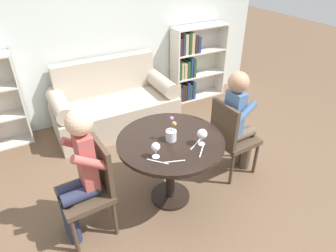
{
  "coord_description": "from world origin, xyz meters",
  "views": [
    {
      "loc": [
        -1.1,
        -1.97,
        2.28
      ],
      "look_at": [
        0.0,
        0.05,
        0.84
      ],
      "focal_mm": 32.0,
      "sensor_mm": 36.0,
      "label": 1
    }
  ],
  "objects_px": {
    "couch": "(114,106)",
    "bookshelf_right": "(191,64)",
    "person_left": "(79,174)",
    "wine_glass_right": "(202,134)",
    "chair_left": "(92,186)",
    "person_right": "(239,120)",
    "wine_glass_left": "(156,147)",
    "flower_vase": "(172,134)",
    "chair_right": "(231,136)"
  },
  "relations": [
    {
      "from": "bookshelf_right",
      "to": "chair_left",
      "type": "bearing_deg",
      "value": -139.43
    },
    {
      "from": "chair_right",
      "to": "person_right",
      "type": "relative_size",
      "value": 0.74
    },
    {
      "from": "wine_glass_left",
      "to": "wine_glass_right",
      "type": "relative_size",
      "value": 0.93
    },
    {
      "from": "couch",
      "to": "bookshelf_right",
      "type": "bearing_deg",
      "value": 10.47
    },
    {
      "from": "bookshelf_right",
      "to": "flower_vase",
      "type": "distance_m",
      "value": 2.38
    },
    {
      "from": "couch",
      "to": "wine_glass_left",
      "type": "height_order",
      "value": "couch"
    },
    {
      "from": "person_right",
      "to": "wine_glass_left",
      "type": "height_order",
      "value": "person_right"
    },
    {
      "from": "couch",
      "to": "person_right",
      "type": "distance_m",
      "value": 1.82
    },
    {
      "from": "wine_glass_right",
      "to": "wine_glass_left",
      "type": "bearing_deg",
      "value": 176.2
    },
    {
      "from": "person_right",
      "to": "wine_glass_left",
      "type": "bearing_deg",
      "value": 98.09
    },
    {
      "from": "bookshelf_right",
      "to": "chair_left",
      "type": "xyz_separation_m",
      "value": [
        -2.2,
        -1.88,
        -0.09
      ]
    },
    {
      "from": "person_right",
      "to": "person_left",
      "type": "bearing_deg",
      "value": 88.64
    },
    {
      "from": "couch",
      "to": "chair_left",
      "type": "distance_m",
      "value": 1.8
    },
    {
      "from": "couch",
      "to": "wine_glass_left",
      "type": "distance_m",
      "value": 1.87
    },
    {
      "from": "chair_left",
      "to": "person_right",
      "type": "xyz_separation_m",
      "value": [
        1.62,
        0.05,
        0.16
      ]
    },
    {
      "from": "chair_left",
      "to": "flower_vase",
      "type": "height_order",
      "value": "flower_vase"
    },
    {
      "from": "person_right",
      "to": "flower_vase",
      "type": "xyz_separation_m",
      "value": [
        -0.85,
        -0.06,
        0.13
      ]
    },
    {
      "from": "person_right",
      "to": "couch",
      "type": "bearing_deg",
      "value": 25.32
    },
    {
      "from": "bookshelf_right",
      "to": "wine_glass_right",
      "type": "relative_size",
      "value": 7.68
    },
    {
      "from": "chair_left",
      "to": "person_right",
      "type": "distance_m",
      "value": 1.63
    },
    {
      "from": "person_left",
      "to": "bookshelf_right",
      "type": "bearing_deg",
      "value": 126.55
    },
    {
      "from": "bookshelf_right",
      "to": "flower_vase",
      "type": "height_order",
      "value": "bookshelf_right"
    },
    {
      "from": "person_right",
      "to": "wine_glass_right",
      "type": "height_order",
      "value": "person_right"
    },
    {
      "from": "wine_glass_left",
      "to": "bookshelf_right",
      "type": "bearing_deg",
      "value": 50.95
    },
    {
      "from": "flower_vase",
      "to": "person_right",
      "type": "bearing_deg",
      "value": 4.2
    },
    {
      "from": "chair_left",
      "to": "person_right",
      "type": "height_order",
      "value": "person_right"
    },
    {
      "from": "couch",
      "to": "wine_glass_right",
      "type": "xyz_separation_m",
      "value": [
        0.21,
        -1.81,
        0.52
      ]
    },
    {
      "from": "chair_left",
      "to": "person_right",
      "type": "relative_size",
      "value": 0.74
    },
    {
      "from": "flower_vase",
      "to": "bookshelf_right",
      "type": "bearing_deg",
      "value": 53.05
    },
    {
      "from": "chair_left",
      "to": "chair_right",
      "type": "distance_m",
      "value": 1.53
    },
    {
      "from": "flower_vase",
      "to": "wine_glass_left",
      "type": "bearing_deg",
      "value": -146.77
    },
    {
      "from": "bookshelf_right",
      "to": "wine_glass_left",
      "type": "relative_size",
      "value": 8.29
    },
    {
      "from": "couch",
      "to": "person_left",
      "type": "bearing_deg",
      "value": -117.72
    },
    {
      "from": "flower_vase",
      "to": "person_left",
      "type": "bearing_deg",
      "value": 179.64
    },
    {
      "from": "chair_left",
      "to": "flower_vase",
      "type": "relative_size",
      "value": 3.68
    },
    {
      "from": "bookshelf_right",
      "to": "person_left",
      "type": "distance_m",
      "value": 2.96
    },
    {
      "from": "chair_left",
      "to": "person_right",
      "type": "bearing_deg",
      "value": 88.7
    },
    {
      "from": "couch",
      "to": "chair_left",
      "type": "xyz_separation_m",
      "value": [
        -0.77,
        -1.62,
        0.18
      ]
    },
    {
      "from": "couch",
      "to": "bookshelf_right",
      "type": "xyz_separation_m",
      "value": [
        1.43,
        0.26,
        0.27
      ]
    },
    {
      "from": "chair_left",
      "to": "wine_glass_right",
      "type": "relative_size",
      "value": 5.84
    },
    {
      "from": "chair_left",
      "to": "person_left",
      "type": "distance_m",
      "value": 0.2
    },
    {
      "from": "person_left",
      "to": "wine_glass_right",
      "type": "xyz_separation_m",
      "value": [
        1.06,
        -0.19,
        0.16
      ]
    },
    {
      "from": "person_left",
      "to": "flower_vase",
      "type": "height_order",
      "value": "person_left"
    },
    {
      "from": "person_right",
      "to": "chair_left",
      "type": "bearing_deg",
      "value": 88.46
    },
    {
      "from": "wine_glass_left",
      "to": "wine_glass_right",
      "type": "bearing_deg",
      "value": -3.8
    },
    {
      "from": "chair_right",
      "to": "chair_left",
      "type": "bearing_deg",
      "value": 88.25
    },
    {
      "from": "person_left",
      "to": "wine_glass_right",
      "type": "distance_m",
      "value": 1.09
    },
    {
      "from": "chair_right",
      "to": "wine_glass_right",
      "type": "xyz_separation_m",
      "value": [
        -0.56,
        -0.24,
        0.33
      ]
    },
    {
      "from": "bookshelf_right",
      "to": "person_left",
      "type": "bearing_deg",
      "value": -140.41
    },
    {
      "from": "person_left",
      "to": "person_right",
      "type": "xyz_separation_m",
      "value": [
        1.71,
        0.06,
        -0.01
      ]
    }
  ]
}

